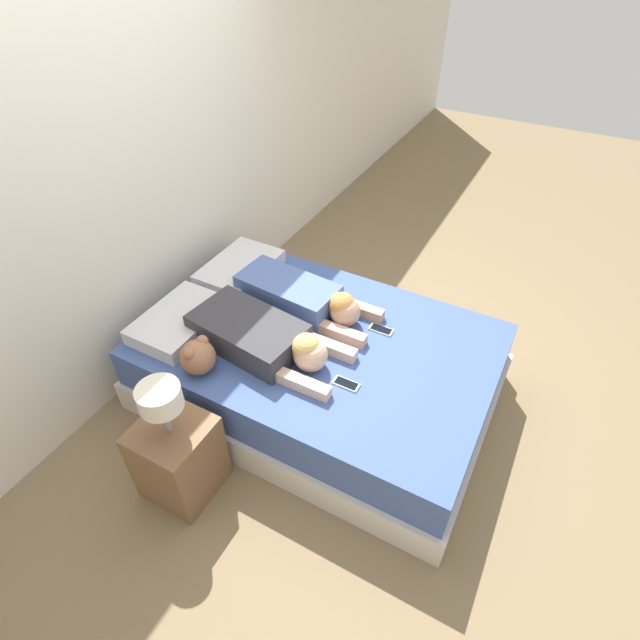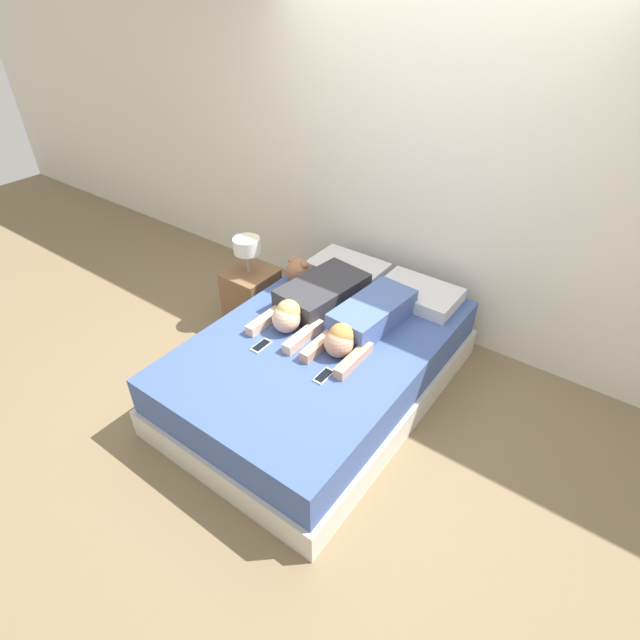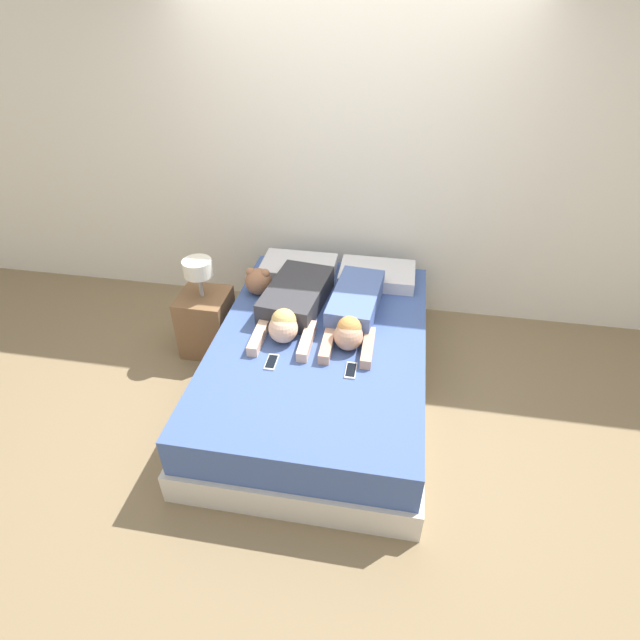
{
  "view_description": "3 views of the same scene",
  "coord_description": "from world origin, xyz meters",
  "px_view_note": "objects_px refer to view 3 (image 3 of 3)",
  "views": [
    {
      "loc": [
        -1.97,
        -1.07,
        2.58
      ],
      "look_at": [
        0.0,
        0.0,
        0.64
      ],
      "focal_mm": 28.0,
      "sensor_mm": 36.0,
      "label": 1
    },
    {
      "loc": [
        1.58,
        -2.15,
        2.6
      ],
      "look_at": [
        0.0,
        0.0,
        0.64
      ],
      "focal_mm": 28.0,
      "sensor_mm": 36.0,
      "label": 2
    },
    {
      "loc": [
        0.46,
        -2.63,
        2.59
      ],
      "look_at": [
        0.0,
        0.0,
        0.64
      ],
      "focal_mm": 28.0,
      "sensor_mm": 36.0,
      "label": 3
    }
  ],
  "objects_px": {
    "bed": "(320,365)",
    "pillow_head_right": "(377,274)",
    "cell_phone_left": "(272,362)",
    "plush_toy": "(258,281)",
    "cell_phone_right": "(351,370)",
    "nightstand": "(206,318)",
    "person_right": "(354,311)",
    "pillow_head_left": "(299,268)",
    "person_left": "(293,303)"
  },
  "relations": [
    {
      "from": "bed",
      "to": "pillow_head_right",
      "type": "height_order",
      "value": "pillow_head_right"
    },
    {
      "from": "cell_phone_left",
      "to": "plush_toy",
      "type": "relative_size",
      "value": 0.7
    },
    {
      "from": "bed",
      "to": "cell_phone_right",
      "type": "bearing_deg",
      "value": -50.29
    },
    {
      "from": "pillow_head_right",
      "to": "nightstand",
      "type": "xyz_separation_m",
      "value": [
        -1.29,
        -0.48,
        -0.25
      ]
    },
    {
      "from": "person_right",
      "to": "plush_toy",
      "type": "relative_size",
      "value": 4.5
    },
    {
      "from": "cell_phone_left",
      "to": "person_right",
      "type": "bearing_deg",
      "value": 49.22
    },
    {
      "from": "pillow_head_right",
      "to": "nightstand",
      "type": "bearing_deg",
      "value": -159.67
    },
    {
      "from": "cell_phone_right",
      "to": "nightstand",
      "type": "height_order",
      "value": "nightstand"
    },
    {
      "from": "pillow_head_left",
      "to": "pillow_head_right",
      "type": "relative_size",
      "value": 1.0
    },
    {
      "from": "person_left",
      "to": "person_right",
      "type": "distance_m",
      "value": 0.44
    },
    {
      "from": "pillow_head_left",
      "to": "cell_phone_right",
      "type": "xyz_separation_m",
      "value": [
        0.57,
        -1.12,
        -0.05
      ]
    },
    {
      "from": "pillow_head_left",
      "to": "bed",
      "type": "bearing_deg",
      "value": -68.71
    },
    {
      "from": "plush_toy",
      "to": "nightstand",
      "type": "xyz_separation_m",
      "value": [
        -0.41,
        -0.13,
        -0.31
      ]
    },
    {
      "from": "plush_toy",
      "to": "nightstand",
      "type": "height_order",
      "value": "nightstand"
    },
    {
      "from": "pillow_head_right",
      "to": "person_left",
      "type": "distance_m",
      "value": 0.8
    },
    {
      "from": "bed",
      "to": "person_left",
      "type": "relative_size",
      "value": 2.17
    },
    {
      "from": "bed",
      "to": "plush_toy",
      "type": "height_order",
      "value": "plush_toy"
    },
    {
      "from": "person_left",
      "to": "cell_phone_right",
      "type": "height_order",
      "value": "person_left"
    },
    {
      "from": "pillow_head_right",
      "to": "person_left",
      "type": "xyz_separation_m",
      "value": [
        -0.56,
        -0.57,
        0.04
      ]
    },
    {
      "from": "pillow_head_right",
      "to": "cell_phone_right",
      "type": "height_order",
      "value": "pillow_head_right"
    },
    {
      "from": "person_right",
      "to": "cell_phone_right",
      "type": "height_order",
      "value": "person_right"
    },
    {
      "from": "bed",
      "to": "cell_phone_left",
      "type": "height_order",
      "value": "cell_phone_left"
    },
    {
      "from": "pillow_head_left",
      "to": "plush_toy",
      "type": "bearing_deg",
      "value": -124.77
    },
    {
      "from": "person_left",
      "to": "cell_phone_right",
      "type": "distance_m",
      "value": 0.74
    },
    {
      "from": "bed",
      "to": "pillow_head_left",
      "type": "relative_size",
      "value": 3.65
    },
    {
      "from": "pillow_head_left",
      "to": "pillow_head_right",
      "type": "bearing_deg",
      "value": 0.0
    },
    {
      "from": "pillow_head_left",
      "to": "person_left",
      "type": "xyz_separation_m",
      "value": [
        0.08,
        -0.57,
        0.04
      ]
    },
    {
      "from": "plush_toy",
      "to": "person_left",
      "type": "bearing_deg",
      "value": -35.42
    },
    {
      "from": "bed",
      "to": "pillow_head_left",
      "type": "height_order",
      "value": "pillow_head_left"
    },
    {
      "from": "cell_phone_left",
      "to": "plush_toy",
      "type": "bearing_deg",
      "value": 110.78
    },
    {
      "from": "cell_phone_left",
      "to": "cell_phone_right",
      "type": "distance_m",
      "value": 0.51
    },
    {
      "from": "cell_phone_right",
      "to": "plush_toy",
      "type": "distance_m",
      "value": 1.12
    },
    {
      "from": "pillow_head_right",
      "to": "cell_phone_left",
      "type": "bearing_deg",
      "value": -117.26
    },
    {
      "from": "person_left",
      "to": "person_right",
      "type": "xyz_separation_m",
      "value": [
        0.44,
        -0.02,
        0.0
      ]
    },
    {
      "from": "bed",
      "to": "cell_phone_right",
      "type": "distance_m",
      "value": 0.47
    },
    {
      "from": "pillow_head_left",
      "to": "plush_toy",
      "type": "height_order",
      "value": "plush_toy"
    },
    {
      "from": "cell_phone_left",
      "to": "nightstand",
      "type": "height_order",
      "value": "nightstand"
    },
    {
      "from": "bed",
      "to": "person_right",
      "type": "height_order",
      "value": "person_right"
    },
    {
      "from": "person_left",
      "to": "cell_phone_left",
      "type": "xyz_separation_m",
      "value": [
        -0.02,
        -0.56,
        -0.09
      ]
    },
    {
      "from": "pillow_head_right",
      "to": "person_left",
      "type": "height_order",
      "value": "person_left"
    },
    {
      "from": "pillow_head_left",
      "to": "person_right",
      "type": "height_order",
      "value": "person_right"
    },
    {
      "from": "pillow_head_right",
      "to": "bed",
      "type": "bearing_deg",
      "value": -111.29
    },
    {
      "from": "cell_phone_right",
      "to": "nightstand",
      "type": "bearing_deg",
      "value": 152.24
    },
    {
      "from": "cell_phone_right",
      "to": "nightstand",
      "type": "xyz_separation_m",
      "value": [
        -1.22,
        0.64,
        -0.21
      ]
    },
    {
      "from": "pillow_head_right",
      "to": "nightstand",
      "type": "distance_m",
      "value": 1.4
    },
    {
      "from": "person_left",
      "to": "cell_phone_right",
      "type": "xyz_separation_m",
      "value": [
        0.49,
        -0.55,
        -0.09
      ]
    },
    {
      "from": "pillow_head_right",
      "to": "cell_phone_right",
      "type": "distance_m",
      "value": 1.12
    },
    {
      "from": "pillow_head_left",
      "to": "cell_phone_left",
      "type": "relative_size",
      "value": 3.93
    },
    {
      "from": "person_right",
      "to": "plush_toy",
      "type": "height_order",
      "value": "person_right"
    },
    {
      "from": "nightstand",
      "to": "bed",
      "type": "bearing_deg",
      "value": -19.42
    }
  ]
}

